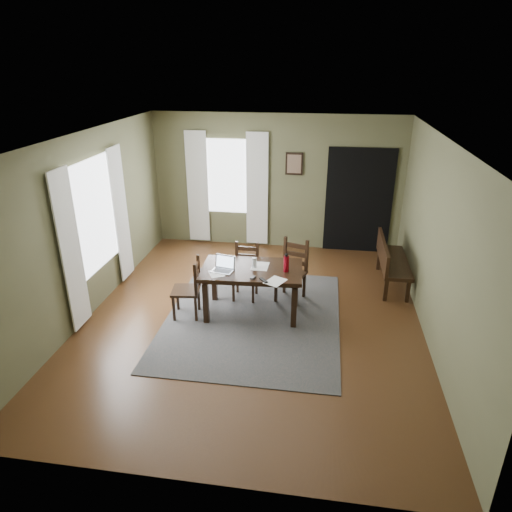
% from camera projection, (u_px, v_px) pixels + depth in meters
% --- Properties ---
extents(ground, '(5.00, 6.00, 0.01)m').
position_uv_depth(ground, '(253.00, 318.00, 6.97)').
color(ground, '#492C16').
extents(room_shell, '(5.02, 6.02, 2.71)m').
position_uv_depth(room_shell, '(253.00, 204.00, 6.25)').
color(room_shell, brown).
rests_on(room_shell, ground).
extents(rug, '(2.60, 3.20, 0.01)m').
position_uv_depth(rug, '(253.00, 317.00, 6.97)').
color(rug, '#3E3E3E').
rests_on(rug, ground).
extents(dining_table, '(1.54, 0.98, 0.75)m').
position_uv_depth(dining_table, '(252.00, 274.00, 6.85)').
color(dining_table, black).
rests_on(dining_table, rug).
extents(chair_end, '(0.46, 0.46, 0.93)m').
position_uv_depth(chair_end, '(189.00, 289.00, 6.85)').
color(chair_end, black).
rests_on(chair_end, rug).
extents(chair_back_left, '(0.41, 0.41, 0.91)m').
position_uv_depth(chair_back_left, '(246.00, 272.00, 7.42)').
color(chair_back_left, black).
rests_on(chair_back_left, rug).
extents(chair_back_right, '(0.55, 0.55, 0.99)m').
position_uv_depth(chair_back_right, '(292.00, 271.00, 7.35)').
color(chair_back_right, black).
rests_on(chair_back_right, rug).
extents(bench, '(0.46, 1.42, 0.80)m').
position_uv_depth(bench, '(390.00, 259.00, 7.82)').
color(bench, black).
rests_on(bench, ground).
extents(laptop, '(0.35, 0.30, 0.21)m').
position_uv_depth(laptop, '(224.00, 267.00, 6.73)').
color(laptop, '#B7B7BC').
rests_on(laptop, dining_table).
extents(computer_mouse, '(0.08, 0.10, 0.03)m').
position_uv_depth(computer_mouse, '(253.00, 278.00, 6.49)').
color(computer_mouse, '#3F3F42').
rests_on(computer_mouse, dining_table).
extents(tv_remote, '(0.14, 0.16, 0.02)m').
position_uv_depth(tv_remote, '(264.00, 280.00, 6.42)').
color(tv_remote, black).
rests_on(tv_remote, dining_table).
extents(drinking_glass, '(0.09, 0.09, 0.16)m').
position_uv_depth(drinking_glass, '(254.00, 263.00, 6.81)').
color(drinking_glass, silver).
rests_on(drinking_glass, dining_table).
extents(water_bottle, '(0.10, 0.10, 0.28)m').
position_uv_depth(water_bottle, '(286.00, 263.00, 6.66)').
color(water_bottle, maroon).
rests_on(water_bottle, dining_table).
extents(paper_a, '(0.30, 0.33, 0.00)m').
position_uv_depth(paper_a, '(217.00, 274.00, 6.64)').
color(paper_a, white).
rests_on(paper_a, dining_table).
extents(paper_b, '(0.34, 0.37, 0.00)m').
position_uv_depth(paper_b, '(275.00, 281.00, 6.41)').
color(paper_b, white).
rests_on(paper_b, dining_table).
extents(paper_c, '(0.25, 0.33, 0.00)m').
position_uv_depth(paper_c, '(260.00, 266.00, 6.88)').
color(paper_c, white).
rests_on(paper_c, dining_table).
extents(window_left, '(0.01, 1.30, 1.70)m').
position_uv_depth(window_left, '(94.00, 216.00, 6.92)').
color(window_left, white).
rests_on(window_left, ground).
extents(window_back, '(1.00, 0.01, 1.50)m').
position_uv_depth(window_back, '(227.00, 176.00, 9.23)').
color(window_back, white).
rests_on(window_back, ground).
extents(curtain_left_near, '(0.03, 0.48, 2.30)m').
position_uv_depth(curtain_left_near, '(71.00, 252.00, 6.27)').
color(curtain_left_near, silver).
rests_on(curtain_left_near, ground).
extents(curtain_left_far, '(0.03, 0.48, 2.30)m').
position_uv_depth(curtain_left_far, '(121.00, 215.00, 7.76)').
color(curtain_left_far, silver).
rests_on(curtain_left_far, ground).
extents(curtain_back_left, '(0.44, 0.03, 2.30)m').
position_uv_depth(curtain_back_left, '(198.00, 188.00, 9.39)').
color(curtain_back_left, silver).
rests_on(curtain_back_left, ground).
extents(curtain_back_right, '(0.44, 0.03, 2.30)m').
position_uv_depth(curtain_back_right, '(257.00, 190.00, 9.21)').
color(curtain_back_right, silver).
rests_on(curtain_back_right, ground).
extents(framed_picture, '(0.34, 0.03, 0.44)m').
position_uv_depth(framed_picture, '(294.00, 164.00, 8.92)').
color(framed_picture, black).
rests_on(framed_picture, ground).
extents(doorway_back, '(1.30, 0.03, 2.10)m').
position_uv_depth(doorway_back, '(359.00, 201.00, 9.02)').
color(doorway_back, black).
rests_on(doorway_back, ground).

